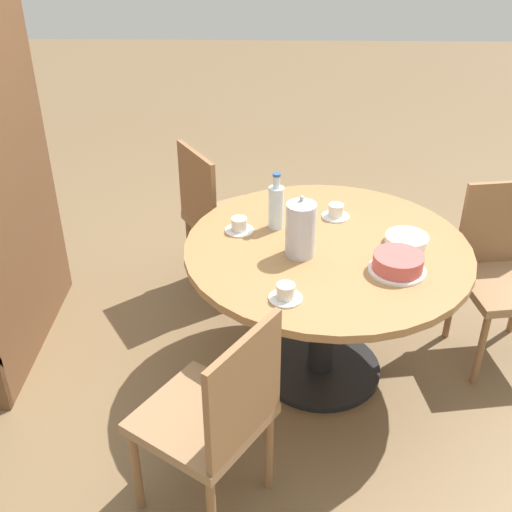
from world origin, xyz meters
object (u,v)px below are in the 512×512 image
object	(u,v)px
cup_a	(336,212)
cup_b	(286,293)
water_bottle	(276,206)
coffee_pot	(301,228)
cake_main	(398,264)
cup_c	(239,226)
chair_c	(214,416)
chair_a	(505,271)
chair_b	(220,216)

from	to	relation	value
cup_a	cup_b	bearing A→B (deg)	160.00
water_bottle	cup_b	distance (m)	0.58
cup_b	coffee_pot	bearing A→B (deg)	-11.06
coffee_pot	cake_main	size ratio (longest dim) A/B	1.18
cup_c	cup_a	bearing A→B (deg)	-71.80
chair_c	chair_a	bearing A→B (deg)	159.99
cup_b	cake_main	bearing A→B (deg)	-65.65
chair_a	cup_b	bearing A→B (deg)	-159.30
cup_a	cake_main	bearing A→B (deg)	-155.50
cup_a	cup_c	distance (m)	0.47
chair_a	chair_b	xyz separation A→B (m)	(0.53, 1.42, 0.00)
water_bottle	cup_b	bearing A→B (deg)	-176.32
chair_c	cake_main	xyz separation A→B (m)	(0.59, -0.71, 0.28)
chair_c	cup_a	size ratio (longest dim) A/B	6.70
coffee_pot	cup_a	bearing A→B (deg)	-27.83
water_bottle	cup_a	distance (m)	0.31
cup_a	cup_c	xyz separation A→B (m)	(-0.15, 0.45, 0.00)
chair_a	chair_b	distance (m)	1.51
cup_c	cup_b	bearing A→B (deg)	-159.06
coffee_pot	cup_b	distance (m)	0.36
chair_a	coffee_pot	size ratio (longest dim) A/B	3.16
cake_main	cup_b	xyz separation A→B (m)	(-0.21, 0.46, -0.01)
coffee_pot	cup_a	world-z (taller)	coffee_pot
chair_b	cup_c	bearing A→B (deg)	160.75
coffee_pot	water_bottle	bearing A→B (deg)	23.27
coffee_pot	cake_main	distance (m)	0.43
chair_a	cake_main	size ratio (longest dim) A/B	3.73
cup_b	chair_b	bearing A→B (deg)	16.72
water_bottle	cup_b	xyz separation A→B (m)	(-0.57, -0.04, -0.08)
coffee_pot	water_bottle	xyz separation A→B (m)	(0.24, 0.10, -0.02)
chair_c	cup_a	distance (m)	1.20
chair_a	cup_c	distance (m)	1.31
chair_b	cup_c	xyz separation A→B (m)	(-0.61, -0.14, 0.27)
water_bottle	cup_c	distance (m)	0.19
chair_b	cake_main	bearing A→B (deg)	-171.27
cake_main	chair_a	bearing A→B (deg)	-57.04
cup_b	chair_a	bearing A→B (deg)	-60.57
chair_c	cup_b	distance (m)	0.53
cake_main	cup_a	size ratio (longest dim) A/B	1.80
chair_a	chair_c	xyz separation A→B (m)	(-0.99, 1.33, 0.00)
cup_a	chair_b	bearing A→B (deg)	52.09
chair_b	cup_c	distance (m)	0.68
cup_a	cup_b	world-z (taller)	same
cup_b	cup_c	size ratio (longest dim) A/B	1.00
chair_b	cup_b	size ratio (longest dim) A/B	6.70
cup_a	cup_b	size ratio (longest dim) A/B	1.00
chair_a	chair_c	distance (m)	1.65
cup_b	water_bottle	bearing A→B (deg)	3.68
chair_c	coffee_pot	size ratio (longest dim) A/B	3.16
cup_b	cup_c	world-z (taller)	same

